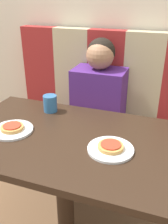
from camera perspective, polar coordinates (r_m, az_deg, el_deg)
wall_back at (r=1.96m, az=6.46°, el=22.21°), size 7.00×0.05×2.60m
booth_seat at (r=2.06m, az=3.05°, el=-9.75°), size 1.39×0.46×0.44m
booth_backrest at (r=1.95m, az=5.02°, el=7.47°), size 1.39×0.10×0.74m
dining_table at (r=1.31m, az=-4.81°, el=-9.06°), size 1.10×0.71×0.77m
person at (r=1.80m, az=3.49°, el=4.77°), size 0.37×0.24×0.71m
plate_left at (r=1.34m, az=-16.02°, el=-3.97°), size 0.21×0.21×0.01m
plate_right at (r=1.14m, az=6.08°, el=-8.45°), size 0.21×0.21×0.01m
pizza_left at (r=1.33m, az=-16.11°, el=-3.35°), size 0.12×0.12×0.02m
pizza_right at (r=1.13m, az=6.12°, el=-7.77°), size 0.12×0.12×0.02m
drinking_cup at (r=1.49m, az=-7.74°, el=1.96°), size 0.08×0.08×0.10m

